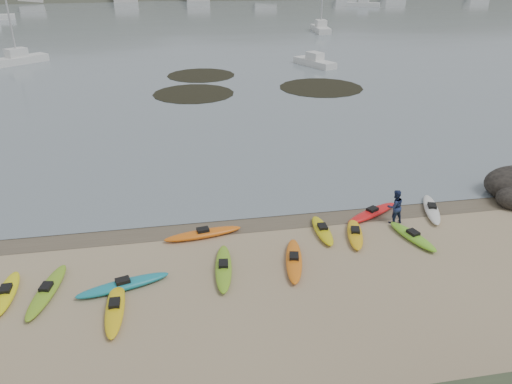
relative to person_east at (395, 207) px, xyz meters
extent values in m
plane|color=tan|center=(-6.73, 1.66, -0.89)|extent=(600.00, 600.00, 0.00)
plane|color=brown|center=(-6.73, 1.36, -0.88)|extent=(60.00, 60.00, 0.00)
ellipsoid|color=silver|center=(2.44, 0.67, -0.72)|extent=(1.81, 3.50, 0.34)
ellipsoid|color=yellow|center=(-17.56, -2.99, -0.72)|extent=(0.70, 3.02, 0.34)
ellipsoid|color=gold|center=(-2.42, -1.04, -0.72)|extent=(1.49, 3.06, 0.34)
ellipsoid|color=#7AAC22|center=(-16.02, -3.13, -0.72)|extent=(1.43, 3.79, 0.34)
ellipsoid|color=#76C928|center=(0.17, -1.76, -0.72)|extent=(1.48, 3.16, 0.34)
ellipsoid|color=orange|center=(-5.87, -2.75, -0.72)|extent=(1.49, 3.64, 0.34)
ellipsoid|color=teal|center=(-13.08, -3.27, -0.72)|extent=(3.82, 1.68, 0.34)
ellipsoid|color=yellow|center=(-13.30, -4.68, -0.72)|extent=(0.73, 3.58, 0.34)
ellipsoid|color=orange|center=(-9.56, 0.29, -0.72)|extent=(3.84, 1.28, 0.34)
ellipsoid|color=#D5C811|center=(-3.86, -0.44, -0.72)|extent=(0.78, 2.92, 0.34)
ellipsoid|color=red|center=(-0.78, 0.86, -0.72)|extent=(3.51, 2.33, 0.34)
ellipsoid|color=#78B023|center=(-8.96, -2.78, -0.72)|extent=(1.14, 3.70, 0.34)
imported|color=navy|center=(0.00, 0.00, 0.00)|extent=(0.93, 0.76, 1.78)
cylinder|color=black|center=(-8.09, 28.22, -0.86)|extent=(7.96, 7.96, 0.04)
cylinder|color=black|center=(4.99, 28.41, -0.86)|extent=(8.56, 8.56, 0.04)
cylinder|color=black|center=(-6.67, 36.57, -0.86)|extent=(7.65, 7.65, 0.04)
cube|color=silver|center=(-28.74, 47.51, -0.37)|extent=(6.92, 6.38, 1.03)
cube|color=silver|center=(7.59, 39.58, -0.44)|extent=(4.11, 6.53, 0.89)
cube|color=silver|center=(17.63, 69.63, -0.33)|extent=(2.99, 8.16, 1.12)
cube|color=silver|center=(44.73, 117.81, -0.27)|extent=(9.03, 6.11, 1.24)
ellipsoid|color=#384235|center=(-51.73, 196.66, -18.89)|extent=(220.00, 120.00, 80.00)
ellipsoid|color=#384235|center=(28.27, 191.66, -16.19)|extent=(200.00, 110.00, 68.00)
ellipsoid|color=#384235|center=(113.27, 201.66, -17.99)|extent=(230.00, 130.00, 76.00)
camera|label=1|loc=(-10.82, -20.52, 11.20)|focal=35.00mm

